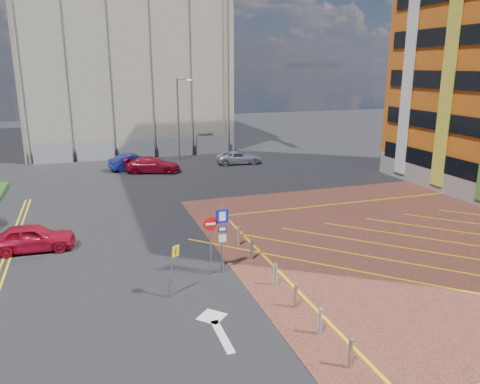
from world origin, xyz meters
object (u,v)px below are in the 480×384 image
sign_cluster (218,233)px  car_red_left (32,238)px  car_red_back (153,165)px  car_blue_back (134,162)px  car_silver_back (239,158)px  warning_sign (173,265)px  lamp_back (179,116)px

sign_cluster → car_red_left: bearing=145.5°
car_red_back → car_blue_back: bearing=57.8°
car_silver_back → warning_sign: bearing=161.4°
lamp_back → car_red_left: lamp_back is taller
sign_cluster → car_silver_back: bearing=69.4°
car_blue_back → lamp_back: bearing=-68.2°
lamp_back → car_red_back: 7.14m
warning_sign → car_blue_back: bearing=87.4°
car_blue_back → car_red_back: 2.31m
car_red_left → car_red_back: car_red_left is taller
car_red_back → sign_cluster: bearing=-162.7°
lamp_back → car_red_back: (-3.50, -5.02, -3.66)m
car_red_left → car_silver_back: size_ratio=0.96×
warning_sign → car_red_left: size_ratio=0.54×
sign_cluster → car_blue_back: (-1.19, 23.76, -1.24)m
car_blue_back → car_red_back: size_ratio=0.91×
car_red_left → sign_cluster: bearing=-120.9°
car_blue_back → car_red_back: car_blue_back is taller
warning_sign → car_blue_back: warning_sign is taller
car_red_left → car_blue_back: (7.08, 18.07, 0.01)m
sign_cluster → warning_sign: (-2.36, -1.53, -0.52)m
car_red_back → lamp_back: bearing=-16.8°
lamp_back → car_red_left: 24.76m
car_red_left → car_blue_back: bearing=-17.8°
lamp_back → car_blue_back: size_ratio=1.84×
car_red_back → car_silver_back: bearing=-63.7°
car_red_back → car_silver_back: (8.45, 1.22, -0.10)m
sign_cluster → car_silver_back: size_ratio=0.74×
warning_sign → car_red_back: warning_sign is taller
car_red_left → car_silver_back: car_red_left is taller
warning_sign → car_red_back: 23.68m
car_red_back → car_red_left: bearing=170.3°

